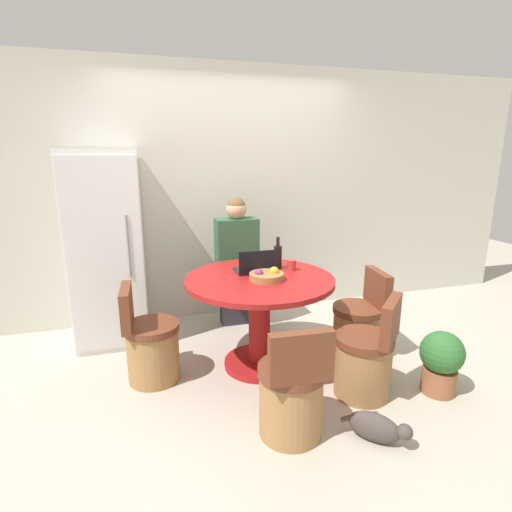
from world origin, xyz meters
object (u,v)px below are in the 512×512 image
Objects in this scene: chair_near_camera at (292,396)px; refrigerator at (108,249)px; bottle at (278,257)px; fruit_bowl at (267,276)px; chair_left_side at (151,347)px; dining_table at (259,305)px; laptop at (255,268)px; chair_near_right_corner at (365,361)px; cat at (376,427)px; potted_plant at (441,360)px; handbag at (370,367)px; chair_right_side at (358,327)px; person_seated at (236,258)px.

refrigerator is at bearing -53.71° from chair_near_camera.
bottle is (1.40, -0.69, -0.00)m from refrigerator.
fruit_bowl is (0.09, 0.79, 0.53)m from chair_near_camera.
chair_near_camera is at bearing -135.50° from chair_left_side.
laptop is (0.00, 0.14, 0.27)m from dining_table.
fruit_bowl is at bearing 99.04° from laptop.
cat is (-0.19, -0.46, -0.18)m from chair_near_right_corner.
potted_plant is at bearing -44.39° from bottle.
potted_plant is at bearing 142.82° from laptop.
laptop reaches higher than chair_left_side.
bottle is (0.27, 1.06, 0.61)m from chair_near_camera.
potted_plant is at bearing -108.50° from chair_left_side.
dining_table is 0.98m from handbag.
fruit_bowl reaches higher than dining_table.
fruit_bowl reaches higher than handbag.
chair_right_side is at bearing -160.37° from chair_near_right_corner.
chair_left_side is 1.62m from chair_near_right_corner.
laptop is (-0.00, -0.67, 0.09)m from person_seated.
laptop is at bearing 139.78° from handbag.
chair_left_side is at bearing 41.94° from person_seated.
fruit_bowl is at bearing -87.88° from chair_near_right_corner.
fruit_bowl is at bearing 92.17° from person_seated.
refrigerator is 3.69× the size of potted_plant.
potted_plant is (2.35, -1.62, -0.62)m from refrigerator.
chair_near_camera is 2.54× the size of laptop.
chair_left_side is 1.00× the size of chair_near_camera.
person_seated is 2.00m from potted_plant.
refrigerator is 2.34m from chair_right_side.
person_seated reaches higher than chair_near_right_corner.
fruit_bowl is (1.22, -0.96, -0.08)m from refrigerator.
chair_right_side is at bearing 114.79° from potted_plant.
dining_table is 1.41m from potted_plant.
handbag is at bearing -11.32° from chair_right_side.
person_seated is 4.37× the size of laptop.
refrigerator reaches higher than bottle.
chair_near_camera is 0.89m from handbag.
handbag is (1.92, -1.37, -0.75)m from refrigerator.
bottle is at bearing -79.64° from chair_left_side.
chair_near_camera is 2.29× the size of cat.
laptop is at bearing 89.75° from dining_table.
handbag is at bearing -29.93° from fruit_bowl.
cat is (1.61, -1.96, -0.78)m from refrigerator.
person_seated is at bearing 89.87° from dining_table.
chair_left_side is 1.06m from fruit_bowl.
chair_right_side is 1.20m from chair_near_camera.
potted_plant is (2.03, -0.78, -0.01)m from chair_left_side.
bottle reaches higher than handbag.
dining_table reaches higher than chair_near_camera.
refrigerator is 1.51m from dining_table.
person_seated reaches higher than chair_near_camera.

